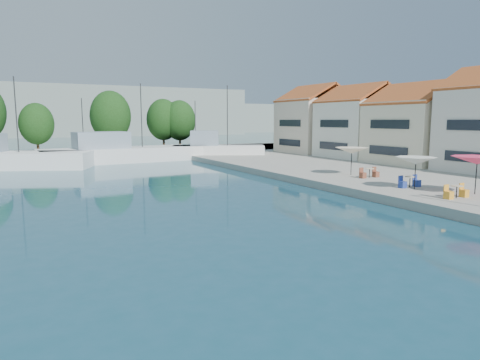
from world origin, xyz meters
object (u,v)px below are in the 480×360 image
umbrella_cream (352,150)px  trawler_04 (216,151)px  umbrella_white (416,161)px  umbrella_pink (477,160)px  trawler_03 (123,153)px

umbrella_cream → trawler_04: bearing=92.5°
trawler_04 → umbrella_white: bearing=-64.9°
umbrella_cream → umbrella_pink: bearing=-88.4°
umbrella_white → trawler_03: bearing=109.4°
umbrella_white → umbrella_pink: bearing=-62.6°
umbrella_white → trawler_04: bearing=89.6°
umbrella_pink → umbrella_white: bearing=117.4°
umbrella_pink → umbrella_white: umbrella_pink is taller
trawler_03 → umbrella_cream: size_ratio=7.47×
trawler_03 → trawler_04: (12.36, -1.13, 0.00)m
trawler_03 → umbrella_cream: trawler_03 is taller
umbrella_pink → trawler_04: bearing=92.2°
trawler_04 → umbrella_white: trawler_04 is taller
trawler_03 → umbrella_white: bearing=-75.2°
trawler_04 → umbrella_pink: bearing=-62.3°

